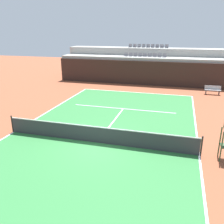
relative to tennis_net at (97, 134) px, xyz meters
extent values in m
plane|color=brown|center=(0.00, 0.00, -0.51)|extent=(80.00, 80.00, 0.00)
cube|color=#2D7238|center=(0.00, 0.00, -0.50)|extent=(11.00, 24.00, 0.01)
cube|color=white|center=(0.00, 11.95, -0.50)|extent=(11.00, 0.10, 0.00)
cube|color=white|center=(-5.45, 0.00, -0.50)|extent=(0.10, 24.00, 0.00)
cube|color=white|center=(5.45, 0.00, -0.50)|extent=(0.10, 24.00, 0.00)
cube|color=white|center=(0.00, 6.40, -0.50)|extent=(8.26, 0.10, 0.00)
cube|color=white|center=(0.00, 3.20, -0.50)|extent=(0.10, 6.40, 0.00)
cube|color=black|center=(0.00, 15.76, 0.85)|extent=(20.16, 0.30, 2.71)
cube|color=#9E9E99|center=(0.00, 17.11, 1.01)|extent=(20.16, 2.40, 3.03)
cube|color=#9E9E99|center=(0.00, 19.51, 1.45)|extent=(20.16, 2.40, 3.91)
cube|color=slate|center=(-2.27, 17.11, 2.54)|extent=(0.44, 0.44, 0.04)
cube|color=slate|center=(-2.27, 17.31, 2.76)|extent=(0.44, 0.04, 0.40)
cube|color=slate|center=(-1.70, 17.11, 2.54)|extent=(0.44, 0.44, 0.04)
cube|color=slate|center=(-1.70, 17.31, 2.76)|extent=(0.44, 0.04, 0.40)
cube|color=slate|center=(-1.13, 17.11, 2.54)|extent=(0.44, 0.44, 0.04)
cube|color=slate|center=(-1.13, 17.31, 2.76)|extent=(0.44, 0.04, 0.40)
cube|color=slate|center=(-0.57, 17.11, 2.54)|extent=(0.44, 0.44, 0.04)
cube|color=slate|center=(-0.57, 17.31, 2.76)|extent=(0.44, 0.04, 0.40)
cube|color=slate|center=(0.00, 17.11, 2.54)|extent=(0.44, 0.44, 0.04)
cube|color=slate|center=(0.00, 17.31, 2.76)|extent=(0.44, 0.04, 0.40)
cube|color=slate|center=(0.57, 17.11, 2.54)|extent=(0.44, 0.44, 0.04)
cube|color=slate|center=(0.57, 17.31, 2.76)|extent=(0.44, 0.04, 0.40)
cube|color=slate|center=(1.13, 17.11, 2.54)|extent=(0.44, 0.44, 0.04)
cube|color=slate|center=(1.13, 17.31, 2.76)|extent=(0.44, 0.04, 0.40)
cube|color=slate|center=(1.70, 17.11, 2.54)|extent=(0.44, 0.44, 0.04)
cube|color=slate|center=(1.70, 17.31, 2.76)|extent=(0.44, 0.04, 0.40)
cube|color=slate|center=(2.27, 17.11, 2.54)|extent=(0.44, 0.44, 0.04)
cube|color=slate|center=(2.27, 17.31, 2.76)|extent=(0.44, 0.04, 0.40)
cube|color=slate|center=(-2.27, 19.51, 3.42)|extent=(0.44, 0.44, 0.04)
cube|color=slate|center=(-2.27, 19.71, 3.64)|extent=(0.44, 0.04, 0.40)
cube|color=slate|center=(-1.70, 19.51, 3.42)|extent=(0.44, 0.44, 0.04)
cube|color=slate|center=(-1.70, 19.71, 3.64)|extent=(0.44, 0.04, 0.40)
cube|color=slate|center=(-1.13, 19.51, 3.42)|extent=(0.44, 0.44, 0.04)
cube|color=slate|center=(-1.13, 19.71, 3.64)|extent=(0.44, 0.04, 0.40)
cube|color=slate|center=(-0.57, 19.51, 3.42)|extent=(0.44, 0.44, 0.04)
cube|color=slate|center=(-0.57, 19.71, 3.64)|extent=(0.44, 0.04, 0.40)
cube|color=slate|center=(0.00, 19.51, 3.42)|extent=(0.44, 0.44, 0.04)
cube|color=slate|center=(0.00, 19.71, 3.64)|extent=(0.44, 0.04, 0.40)
cube|color=slate|center=(0.57, 19.51, 3.42)|extent=(0.44, 0.44, 0.04)
cube|color=slate|center=(0.57, 19.71, 3.64)|extent=(0.44, 0.04, 0.40)
cube|color=slate|center=(1.13, 19.51, 3.42)|extent=(0.44, 0.44, 0.04)
cube|color=slate|center=(1.13, 19.71, 3.64)|extent=(0.44, 0.04, 0.40)
cube|color=slate|center=(1.70, 19.51, 3.42)|extent=(0.44, 0.44, 0.04)
cube|color=slate|center=(1.70, 19.71, 3.64)|extent=(0.44, 0.04, 0.40)
cube|color=slate|center=(2.27, 19.51, 3.42)|extent=(0.44, 0.44, 0.04)
cube|color=slate|center=(2.27, 19.71, 3.64)|extent=(0.44, 0.04, 0.40)
cylinder|color=black|center=(-5.50, 0.00, 0.04)|extent=(0.08, 0.08, 1.07)
cylinder|color=black|center=(5.50, 0.00, 0.04)|extent=(0.08, 0.08, 1.07)
cube|color=#333338|center=(0.00, 0.00, -0.04)|extent=(10.90, 0.02, 0.92)
cube|color=white|center=(0.00, 0.00, 0.45)|extent=(10.90, 0.04, 0.05)
cylinder|color=#334C2D|center=(6.35, -0.30, 0.27)|extent=(0.06, 0.06, 1.55)
cylinder|color=#334C2D|center=(6.35, 0.30, 0.27)|extent=(0.06, 0.06, 1.55)
cube|color=#99999E|center=(7.37, 13.22, -0.06)|extent=(1.50, 0.40, 0.05)
cube|color=#99999E|center=(7.37, 13.40, 0.16)|extent=(1.50, 0.04, 0.36)
cube|color=#2D2D33|center=(6.77, 13.08, -0.30)|extent=(0.06, 0.06, 0.42)
cube|color=#2D2D33|center=(7.97, 13.08, -0.30)|extent=(0.06, 0.06, 0.42)
cube|color=#2D2D33|center=(6.77, 13.36, -0.30)|extent=(0.06, 0.06, 0.42)
cube|color=#2D2D33|center=(7.97, 13.36, -0.30)|extent=(0.06, 0.06, 0.42)
camera|label=1|loc=(4.16, -11.57, 5.50)|focal=38.68mm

